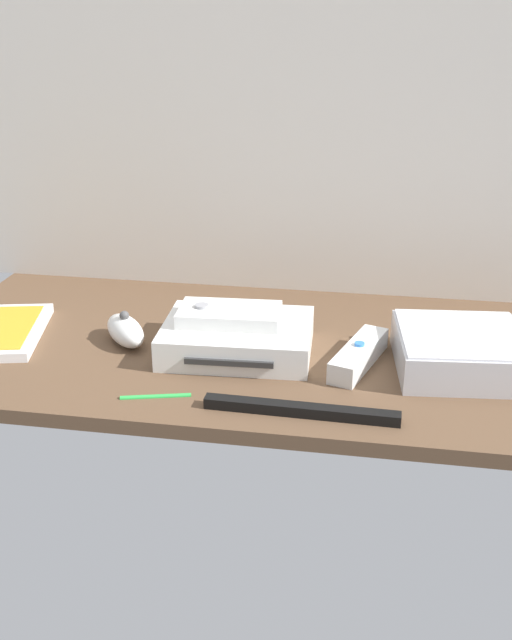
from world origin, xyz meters
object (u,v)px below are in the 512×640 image
(mini_computer, at_px, (460,351))
(remote_nunchuk, at_px, (125,330))
(game_console, at_px, (237,338))
(remote_classic_pad, at_px, (229,315))
(stylus_pen, at_px, (156,395))
(remote_wand, at_px, (359,355))
(sensor_bar, at_px, (301,410))

(mini_computer, distance_m, remote_nunchuk, 0.48)
(game_console, distance_m, mini_computer, 0.31)
(remote_nunchuk, height_order, remote_classic_pad, remote_classic_pad)
(mini_computer, distance_m, remote_classic_pad, 0.32)
(mini_computer, distance_m, stylus_pen, 0.42)
(mini_computer, bearing_deg, remote_classic_pad, 178.53)
(game_console, bearing_deg, remote_wand, -7.38)
(remote_nunchuk, bearing_deg, remote_wand, -41.18)
(remote_wand, bearing_deg, game_console, -167.15)
(remote_wand, distance_m, remote_nunchuk, 0.34)
(mini_computer, xyz_separation_m, remote_nunchuk, (-0.48, 0.00, -0.01))
(remote_nunchuk, height_order, sensor_bar, remote_nunchuk)
(remote_wand, height_order, sensor_bar, remote_wand)
(remote_wand, bearing_deg, remote_classic_pad, -168.85)
(remote_wand, xyz_separation_m, remote_nunchuk, (-0.34, 0.02, 0.01))
(remote_wand, xyz_separation_m, stylus_pen, (-0.25, -0.14, -0.01))
(remote_nunchuk, xyz_separation_m, sensor_bar, (0.28, -0.17, -0.01))
(remote_nunchuk, xyz_separation_m, remote_classic_pad, (0.16, 0.00, 0.03))
(remote_wand, height_order, stylus_pen, remote_wand)
(remote_wand, bearing_deg, sensor_bar, -95.45)
(sensor_bar, bearing_deg, remote_nunchuk, 150.63)
(remote_wand, xyz_separation_m, remote_classic_pad, (-0.19, 0.02, 0.04))
(game_console, distance_m, remote_wand, 0.17)
(mini_computer, relative_size, stylus_pen, 2.06)
(remote_classic_pad, bearing_deg, mini_computer, -4.66)
(mini_computer, height_order, remote_nunchuk, mini_computer)
(game_console, distance_m, stylus_pen, 0.17)
(remote_wand, bearing_deg, mini_computer, 22.72)
(game_console, distance_m, remote_nunchuk, 0.17)
(game_console, xyz_separation_m, remote_wand, (0.17, -0.01, -0.01))
(remote_classic_pad, xyz_separation_m, sensor_bar, (0.12, -0.17, -0.05))
(game_console, xyz_separation_m, stylus_pen, (-0.08, -0.15, -0.02))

